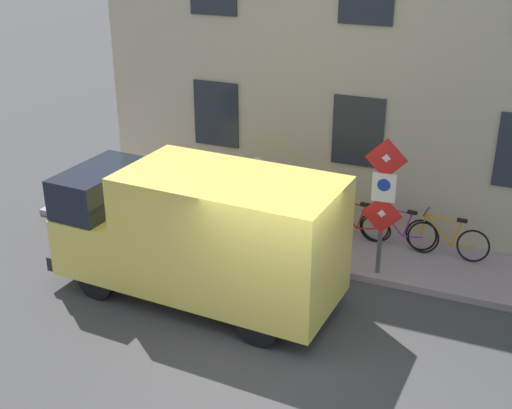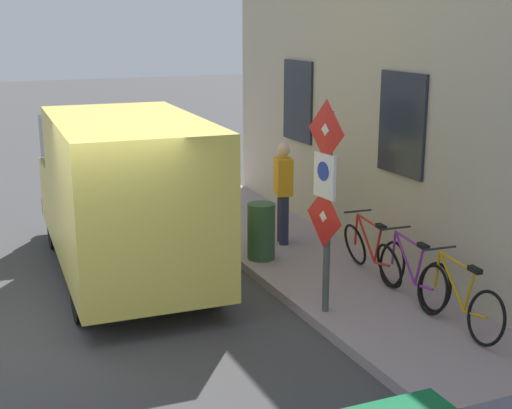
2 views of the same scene
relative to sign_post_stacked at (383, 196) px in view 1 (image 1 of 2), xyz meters
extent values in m
plane|color=#3F3E3F|center=(-2.97, 1.03, -1.79)|extent=(80.00, 80.00, 0.00)
cube|color=gray|center=(0.83, 1.03, -1.72)|extent=(2.06, 14.09, 0.14)
cube|color=#B9AE95|center=(2.21, 1.03, 1.90)|extent=(0.70, 12.09, 7.37)
cube|color=#232833|center=(1.84, 1.03, 0.57)|extent=(0.06, 1.10, 1.50)
cube|color=#232833|center=(1.84, 4.35, 0.57)|extent=(0.06, 1.10, 1.50)
cylinder|color=#474C47|center=(0.05, 0.00, -0.34)|extent=(0.09, 0.09, 2.61)
pyramid|color=silver|center=(-0.03, 0.00, 0.72)|extent=(0.08, 0.50, 0.50)
pyramid|color=red|center=(-0.03, 0.00, 0.72)|extent=(0.06, 0.56, 0.56)
cube|color=white|center=(-0.01, 0.00, 0.17)|extent=(0.07, 0.44, 0.56)
cylinder|color=#1933B2|center=(-0.04, 0.00, 0.23)|extent=(0.03, 0.24, 0.24)
pyramid|color=silver|center=(-0.03, 0.00, -0.38)|extent=(0.08, 0.50, 0.50)
pyramid|color=red|center=(-0.03, 0.00, -0.38)|extent=(0.06, 0.56, 0.56)
cube|color=#EAD556|center=(-1.93, 2.22, -0.37)|extent=(2.18, 3.89, 2.18)
cube|color=#EAD556|center=(-1.81, 4.81, -0.91)|extent=(2.07, 1.50, 1.10)
cube|color=black|center=(-1.80, 5.02, -0.01)|extent=(1.97, 1.07, 0.84)
cube|color=black|center=(-1.77, 5.56, -1.28)|extent=(2.01, 0.26, 0.28)
cylinder|color=black|center=(-2.70, 4.62, -1.41)|extent=(0.26, 0.77, 0.76)
cylinder|color=black|center=(-0.94, 4.53, -1.41)|extent=(0.26, 0.77, 0.76)
cylinder|color=black|center=(-2.86, 1.30, -1.41)|extent=(0.26, 0.77, 0.76)
cylinder|color=black|center=(-1.10, 1.21, -1.41)|extent=(0.26, 0.77, 0.76)
torus|color=black|center=(1.35, -0.57, -1.32)|extent=(0.23, 0.67, 0.65)
torus|color=black|center=(1.27, -1.62, -1.32)|extent=(0.23, 0.67, 0.65)
cylinder|color=#CB900F|center=(1.32, -0.91, -1.11)|extent=(0.08, 0.60, 0.60)
cylinder|color=#CB900F|center=(1.32, -0.99, -0.84)|extent=(0.09, 0.73, 0.07)
cylinder|color=#CB900F|center=(1.29, -1.27, -1.13)|extent=(0.05, 0.19, 0.55)
cylinder|color=#CB900F|center=(1.28, -1.41, -1.36)|extent=(0.07, 0.43, 0.12)
cylinder|color=#CB900F|center=(1.35, -0.60, -1.07)|extent=(0.04, 0.09, 0.50)
cube|color=black|center=(1.29, -1.35, -0.81)|extent=(0.09, 0.21, 0.06)
cylinder|color=#262626|center=(1.34, -0.62, -0.77)|extent=(0.46, 0.06, 0.03)
torus|color=black|center=(1.36, 0.41, -1.32)|extent=(0.22, 0.67, 0.66)
torus|color=black|center=(1.26, -0.63, -1.32)|extent=(0.22, 0.67, 0.66)
cylinder|color=purple|center=(1.32, 0.08, -1.11)|extent=(0.09, 0.60, 0.60)
cylinder|color=purple|center=(1.32, 0.00, -0.84)|extent=(0.10, 0.73, 0.07)
cylinder|color=purple|center=(1.29, -0.28, -1.13)|extent=(0.05, 0.19, 0.55)
cylinder|color=purple|center=(1.28, -0.42, -1.36)|extent=(0.07, 0.43, 0.12)
cylinder|color=purple|center=(1.35, 0.39, -1.07)|extent=(0.04, 0.09, 0.50)
cube|color=black|center=(1.29, -0.36, -0.81)|extent=(0.10, 0.21, 0.06)
cylinder|color=#262626|center=(1.35, 0.36, -0.77)|extent=(0.46, 0.07, 0.03)
torus|color=black|center=(1.35, 1.40, -1.32)|extent=(0.23, 0.67, 0.65)
torus|color=black|center=(1.27, 0.36, -1.32)|extent=(0.23, 0.67, 0.65)
cylinder|color=red|center=(1.32, 1.07, -1.11)|extent=(0.08, 0.60, 0.60)
cylinder|color=red|center=(1.32, 0.99, -0.84)|extent=(0.09, 0.73, 0.07)
cylinder|color=red|center=(1.29, 0.71, -1.13)|extent=(0.05, 0.19, 0.55)
cylinder|color=red|center=(1.28, 0.57, -1.36)|extent=(0.07, 0.43, 0.12)
cylinder|color=red|center=(1.35, 1.38, -1.07)|extent=(0.04, 0.09, 0.50)
cube|color=black|center=(1.29, 0.63, -0.81)|extent=(0.10, 0.21, 0.06)
cylinder|color=#262626|center=(1.34, 1.35, -0.77)|extent=(0.46, 0.07, 0.03)
cylinder|color=#262B47|center=(0.80, 2.79, -1.22)|extent=(0.16, 0.16, 0.85)
cylinder|color=#262B47|center=(0.85, 2.97, -1.22)|extent=(0.16, 0.16, 0.85)
cube|color=orange|center=(0.83, 2.88, -0.49)|extent=(0.35, 0.45, 0.62)
sphere|color=beige|center=(0.83, 2.88, -0.04)|extent=(0.22, 0.22, 0.22)
cylinder|color=#2D5133|center=(0.15, 2.27, -1.20)|extent=(0.44, 0.44, 0.90)
camera|label=1|loc=(-11.41, -2.36, 4.86)|focal=47.02mm
camera|label=2|loc=(-4.27, -7.55, 2.04)|focal=49.91mm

